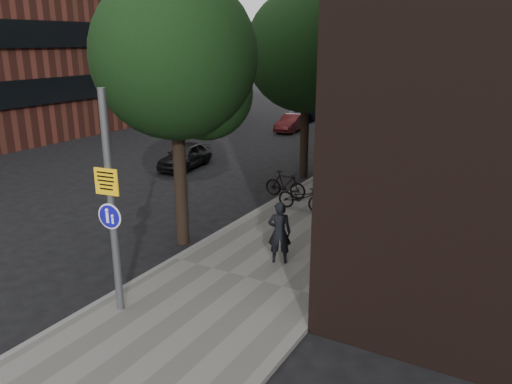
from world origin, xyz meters
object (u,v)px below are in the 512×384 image
Objects in this scene: pedestrian at (279,232)px; signpost at (111,204)px; parked_bike_facade_near at (381,208)px; parked_car_near at (185,155)px.

signpost is at bearing 39.38° from pedestrian.
pedestrian is 4.58m from parked_bike_facade_near.
pedestrian is at bearing 55.68° from signpost.
pedestrian is (1.92, 3.81, -1.56)m from signpost.
parked_car_near reaches higher than parked_bike_facade_near.
signpost is 9.02m from parked_bike_facade_near.
signpost is 13.10m from parked_car_near.
signpost reaches higher than parked_bike_facade_near.
parked_car_near is at bearing 66.54° from parked_bike_facade_near.
parked_car_near is (-6.69, 11.10, -1.94)m from signpost.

